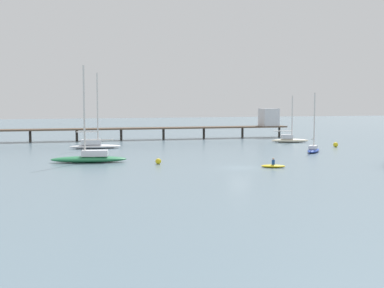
{
  "coord_description": "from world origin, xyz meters",
  "views": [
    {
      "loc": [
        -24.24,
        -52.89,
        7.51
      ],
      "look_at": [
        0.0,
        16.73,
        1.5
      ],
      "focal_mm": 46.8,
      "sensor_mm": 36.0,
      "label": 1
    }
  ],
  "objects_px": {
    "pier": "(193,124)",
    "sailboat_green": "(90,157)",
    "mooring_buoy_near": "(336,145)",
    "sailboat_white": "(94,144)",
    "mooring_buoy_far": "(158,161)",
    "dinghy_yellow": "(273,166)",
    "sailboat_cream": "(289,139)",
    "sailboat_blue": "(313,148)"
  },
  "relations": [
    {
      "from": "sailboat_green",
      "to": "dinghy_yellow",
      "type": "bearing_deg",
      "value": -31.94
    },
    {
      "from": "pier",
      "to": "mooring_buoy_far",
      "type": "relative_size",
      "value": 88.8
    },
    {
      "from": "mooring_buoy_far",
      "to": "mooring_buoy_near",
      "type": "bearing_deg",
      "value": 20.82
    },
    {
      "from": "sailboat_cream",
      "to": "sailboat_blue",
      "type": "bearing_deg",
      "value": -109.26
    },
    {
      "from": "sailboat_cream",
      "to": "pier",
      "type": "bearing_deg",
      "value": 130.99
    },
    {
      "from": "sailboat_white",
      "to": "mooring_buoy_near",
      "type": "bearing_deg",
      "value": -15.51
    },
    {
      "from": "pier",
      "to": "sailboat_white",
      "type": "xyz_separation_m",
      "value": [
        -23.21,
        -16.44,
        -2.39
      ]
    },
    {
      "from": "sailboat_blue",
      "to": "mooring_buoy_far",
      "type": "xyz_separation_m",
      "value": [
        -26.54,
        -6.77,
        -0.24
      ]
    },
    {
      "from": "pier",
      "to": "sailboat_cream",
      "type": "bearing_deg",
      "value": -49.01
    },
    {
      "from": "sailboat_white",
      "to": "mooring_buoy_far",
      "type": "distance_m",
      "value": 24.75
    },
    {
      "from": "sailboat_green",
      "to": "sailboat_white",
      "type": "bearing_deg",
      "value": 80.15
    },
    {
      "from": "sailboat_green",
      "to": "mooring_buoy_far",
      "type": "bearing_deg",
      "value": -31.16
    },
    {
      "from": "sailboat_cream",
      "to": "dinghy_yellow",
      "type": "relative_size",
      "value": 2.9
    },
    {
      "from": "sailboat_blue",
      "to": "sailboat_cream",
      "type": "relative_size",
      "value": 1.01
    },
    {
      "from": "pier",
      "to": "sailboat_green",
      "type": "height_order",
      "value": "sailboat_green"
    },
    {
      "from": "pier",
      "to": "dinghy_yellow",
      "type": "height_order",
      "value": "pier"
    },
    {
      "from": "sailboat_white",
      "to": "sailboat_cream",
      "type": "distance_m",
      "value": 37.14
    },
    {
      "from": "sailboat_green",
      "to": "mooring_buoy_near",
      "type": "xyz_separation_m",
      "value": [
        42.96,
        8.72,
        -0.3
      ]
    },
    {
      "from": "sailboat_blue",
      "to": "pier",
      "type": "bearing_deg",
      "value": 102.65
    },
    {
      "from": "sailboat_cream",
      "to": "dinghy_yellow",
      "type": "height_order",
      "value": "sailboat_cream"
    },
    {
      "from": "sailboat_blue",
      "to": "dinghy_yellow",
      "type": "bearing_deg",
      "value": -135.71
    },
    {
      "from": "pier",
      "to": "mooring_buoy_far",
      "type": "height_order",
      "value": "pier"
    },
    {
      "from": "pier",
      "to": "sailboat_white",
      "type": "relative_size",
      "value": 5.11
    },
    {
      "from": "mooring_buoy_near",
      "to": "pier",
      "type": "bearing_deg",
      "value": 120.79
    },
    {
      "from": "sailboat_green",
      "to": "pier",
      "type": "bearing_deg",
      "value": 53.61
    },
    {
      "from": "sailboat_blue",
      "to": "sailboat_green",
      "type": "bearing_deg",
      "value": -176.51
    },
    {
      "from": "sailboat_cream",
      "to": "sailboat_green",
      "type": "xyz_separation_m",
      "value": [
        -40.56,
        -20.1,
        0.08
      ]
    },
    {
      "from": "mooring_buoy_near",
      "to": "mooring_buoy_far",
      "type": "bearing_deg",
      "value": -159.18
    },
    {
      "from": "sailboat_white",
      "to": "sailboat_blue",
      "type": "bearing_deg",
      "value": -29.7
    },
    {
      "from": "dinghy_yellow",
      "to": "mooring_buoy_near",
      "type": "xyz_separation_m",
      "value": [
        23.36,
        20.94,
        0.21
      ]
    },
    {
      "from": "sailboat_white",
      "to": "mooring_buoy_far",
      "type": "bearing_deg",
      "value": -79.96
    },
    {
      "from": "mooring_buoy_far",
      "to": "mooring_buoy_near",
      "type": "relative_size",
      "value": 0.87
    },
    {
      "from": "dinghy_yellow",
      "to": "mooring_buoy_far",
      "type": "height_order",
      "value": "dinghy_yellow"
    },
    {
      "from": "sailboat_cream",
      "to": "dinghy_yellow",
      "type": "xyz_separation_m",
      "value": [
        -20.96,
        -32.32,
        -0.43
      ]
    },
    {
      "from": "sailboat_green",
      "to": "mooring_buoy_near",
      "type": "distance_m",
      "value": 43.84
    },
    {
      "from": "sailboat_white",
      "to": "mooring_buoy_far",
      "type": "relative_size",
      "value": 17.38
    },
    {
      "from": "dinghy_yellow",
      "to": "sailboat_green",
      "type": "bearing_deg",
      "value": 148.06
    },
    {
      "from": "sailboat_white",
      "to": "sailboat_cream",
      "type": "xyz_separation_m",
      "value": [
        37.14,
        0.4,
        -0.08
      ]
    },
    {
      "from": "sailboat_white",
      "to": "mooring_buoy_far",
      "type": "height_order",
      "value": "sailboat_white"
    },
    {
      "from": "pier",
      "to": "mooring_buoy_far",
      "type": "xyz_separation_m",
      "value": [
        -18.9,
        -40.8,
        -2.75
      ]
    },
    {
      "from": "sailboat_green",
      "to": "mooring_buoy_near",
      "type": "bearing_deg",
      "value": 11.47
    },
    {
      "from": "pier",
      "to": "sailboat_green",
      "type": "distance_m",
      "value": 44.95
    }
  ]
}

